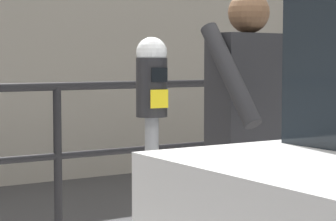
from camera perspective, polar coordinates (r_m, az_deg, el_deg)
parking_meter at (r=3.38m, az=-1.38°, el=-0.91°), size 0.16×0.17×1.43m
pedestrian_at_meter at (r=3.70m, az=6.80°, el=-1.27°), size 0.62×0.50×1.68m
background_railing at (r=4.95m, az=-9.30°, el=-1.50°), size 24.06×0.06×1.15m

